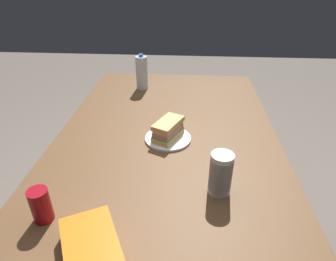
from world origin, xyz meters
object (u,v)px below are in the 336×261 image
at_px(paper_plate, 168,138).
at_px(soda_can_red, 41,205).
at_px(sandwich, 168,130).
at_px(water_bottle_tall, 142,73).
at_px(plastic_cup_stack, 221,174).
at_px(chip_bag, 91,248).
at_px(dining_table, 167,150).

height_order(paper_plate, soda_can_red, soda_can_red).
height_order(paper_plate, sandwich, sandwich).
relative_size(paper_plate, soda_can_red, 1.83).
bearing_deg(water_bottle_tall, plastic_cup_stack, -156.09).
xyz_separation_m(chip_bag, plastic_cup_stack, (0.31, -0.39, 0.05)).
height_order(sandwich, chip_bag, sandwich).
xyz_separation_m(dining_table, plastic_cup_stack, (-0.37, -0.22, 0.16)).
distance_m(dining_table, chip_bag, 0.70).
bearing_deg(chip_bag, paper_plate, -41.89).
bearing_deg(dining_table, chip_bag, 166.13).
height_order(sandwich, plastic_cup_stack, plastic_cup_stack).
bearing_deg(plastic_cup_stack, dining_table, 31.10).
bearing_deg(plastic_cup_stack, paper_plate, 31.82).
distance_m(paper_plate, sandwich, 0.05).
xyz_separation_m(dining_table, sandwich, (-0.02, -0.01, 0.13)).
bearing_deg(paper_plate, chip_bag, 165.08).
distance_m(soda_can_red, plastic_cup_stack, 0.62).
relative_size(dining_table, water_bottle_tall, 7.67).
bearing_deg(water_bottle_tall, soda_can_red, 172.14).
distance_m(paper_plate, water_bottle_tall, 0.68).
bearing_deg(paper_plate, sandwich, 1.06).
distance_m(chip_bag, plastic_cup_stack, 0.50).
bearing_deg(paper_plate, water_bottle_tall, 19.08).
relative_size(dining_table, sandwich, 8.70).
height_order(dining_table, chip_bag, chip_bag).
xyz_separation_m(sandwich, chip_bag, (-0.66, 0.17, -0.02)).
bearing_deg(dining_table, paper_plate, -161.75).
xyz_separation_m(dining_table, water_bottle_tall, (0.61, 0.21, 0.19)).
relative_size(sandwich, chip_bag, 0.89).
relative_size(paper_plate, chip_bag, 0.97).
distance_m(soda_can_red, water_bottle_tall, 1.17).
relative_size(chip_bag, water_bottle_tall, 0.99).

